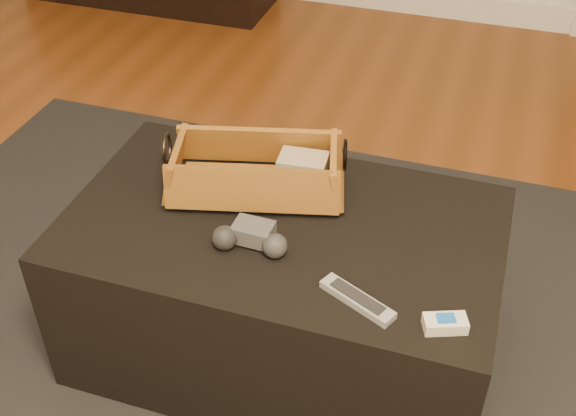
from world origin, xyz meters
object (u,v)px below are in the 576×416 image
(tv_remote, at_px, (247,184))
(wicker_basket, at_px, (256,173))
(game_controller, at_px, (251,238))
(cream_gadget, at_px, (445,323))
(ottoman, at_px, (283,287))
(silver_remote, at_px, (357,299))

(tv_remote, xyz_separation_m, wicker_basket, (0.02, 0.02, 0.02))
(game_controller, height_order, cream_gadget, game_controller)
(game_controller, xyz_separation_m, cream_gadget, (0.44, -0.11, -0.01))
(ottoman, xyz_separation_m, game_controller, (-0.04, -0.11, 0.24))
(wicker_basket, xyz_separation_m, cream_gadget, (0.50, -0.31, -0.04))
(tv_remote, relative_size, wicker_basket, 0.48)
(ottoman, distance_m, game_controller, 0.26)
(ottoman, height_order, tv_remote, tv_remote)
(game_controller, bearing_deg, wicker_basket, 107.00)
(ottoman, height_order, cream_gadget, cream_gadget)
(wicker_basket, relative_size, silver_remote, 2.71)
(tv_remote, xyz_separation_m, cream_gadget, (0.52, -0.29, -0.01))
(tv_remote, bearing_deg, silver_remote, -59.41)
(silver_remote, bearing_deg, cream_gadget, -4.85)
(tv_remote, height_order, silver_remote, tv_remote)
(wicker_basket, bearing_deg, game_controller, -73.00)
(game_controller, height_order, silver_remote, game_controller)
(ottoman, distance_m, tv_remote, 0.27)
(cream_gadget, bearing_deg, ottoman, 152.17)
(ottoman, xyz_separation_m, tv_remote, (-0.12, 0.08, 0.24))
(tv_remote, bearing_deg, cream_gadget, -49.72)
(ottoman, distance_m, cream_gadget, 0.51)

